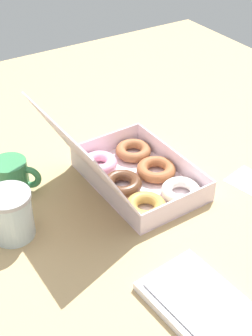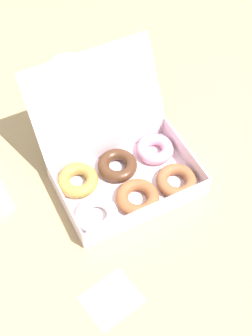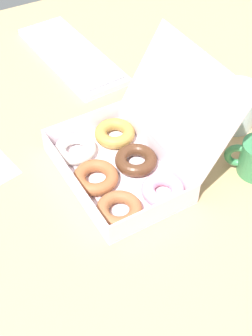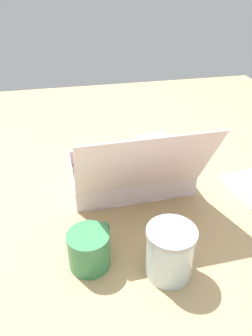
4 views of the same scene
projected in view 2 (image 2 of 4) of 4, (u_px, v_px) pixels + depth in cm
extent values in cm
cube|color=tan|center=(136.00, 180.00, 116.46)|extent=(180.00, 180.00, 2.00)
cube|color=white|center=(127.00, 185.00, 114.18)|extent=(33.23, 22.87, 0.40)
cube|color=white|center=(65.00, 203.00, 107.44)|extent=(0.96, 22.06, 5.61)
cube|color=white|center=(185.00, 154.00, 116.07)|extent=(0.96, 22.06, 5.61)
cube|color=white|center=(149.00, 212.00, 106.04)|extent=(31.88, 1.21, 5.61)
cube|color=white|center=(108.00, 146.00, 117.47)|extent=(31.88, 1.21, 5.61)
cube|color=white|center=(96.00, 97.00, 110.47)|extent=(32.96, 12.07, 19.37)
torus|color=silver|center=(97.00, 214.00, 107.23)|extent=(12.20, 12.20, 2.69)
torus|color=#9A5731|center=(138.00, 197.00, 109.98)|extent=(12.65, 12.65, 2.91)
torus|color=#955935|center=(176.00, 181.00, 112.81)|extent=(12.93, 12.93, 2.78)
torus|color=#A8813B|center=(78.00, 180.00, 112.89)|extent=(13.65, 13.65, 3.04)
torus|color=#4D2C1A|center=(117.00, 165.00, 115.56)|extent=(10.03, 10.03, 2.92)
torus|color=pink|center=(155.00, 149.00, 118.58)|extent=(13.25, 13.25, 3.03)
cylinder|color=#398550|center=(131.00, 81.00, 130.06)|extent=(8.92, 8.92, 8.35)
torus|color=#398550|center=(126.00, 93.00, 127.32)|extent=(5.26, 5.85, 6.28)
cylinder|color=black|center=(131.00, 74.00, 127.90)|extent=(7.85, 7.85, 0.50)
cylinder|color=silver|center=(70.00, 82.00, 128.18)|extent=(9.54, 9.54, 10.53)
cylinder|color=#B2B2B7|center=(68.00, 66.00, 123.53)|extent=(10.02, 10.02, 1.00)
cube|color=white|center=(112.00, 299.00, 97.22)|extent=(12.63, 11.36, 0.15)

